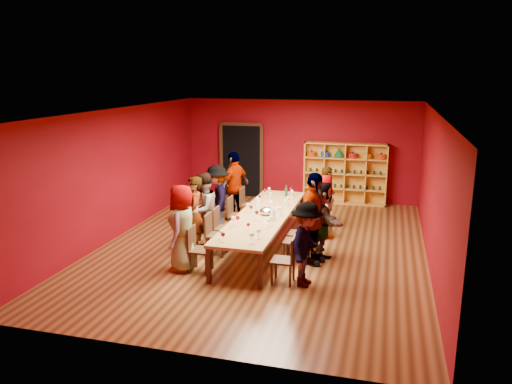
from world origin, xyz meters
TOP-DOWN VIEW (x-y plane):
  - room_shell at (0.00, 0.00)m, footprint 7.10×9.10m
  - tasting_table at (0.00, 0.00)m, footprint 1.10×4.50m
  - doorway at (-1.80, 4.43)m, footprint 1.40×0.17m
  - shelving_unit at (1.40, 4.32)m, footprint 2.40×0.40m
  - chair_person_left_0 at (-0.91, -1.68)m, footprint 0.42×0.42m
  - person_left_0 at (-1.20, -1.68)m, footprint 0.52×0.87m
  - chair_person_left_1 at (-0.91, -0.74)m, footprint 0.42×0.42m
  - person_left_1 at (-1.34, -0.74)m, footprint 0.66×0.74m
  - chair_person_left_2 at (-0.91, -0.25)m, footprint 0.42×0.42m
  - person_left_2 at (-1.31, -0.25)m, footprint 0.61×0.88m
  - chair_person_left_3 at (-0.91, 0.78)m, footprint 0.42×0.42m
  - person_left_3 at (-1.34, 0.78)m, footprint 0.83×1.15m
  - chair_person_left_4 at (-0.91, 1.81)m, footprint 0.42×0.42m
  - person_left_4 at (-1.22, 1.81)m, footprint 0.83×1.17m
  - chair_person_right_0 at (0.91, -1.80)m, footprint 0.42×0.42m
  - person_right_0 at (1.25, -1.80)m, footprint 0.55×1.06m
  - chair_person_right_1 at (0.91, -0.70)m, footprint 0.42×0.42m
  - person_right_1 at (1.21, -0.70)m, footprint 0.78×1.20m
  - chair_person_right_2 at (0.91, -0.18)m, footprint 0.42×0.42m
  - person_right_2 at (1.31, -0.18)m, footprint 1.00×1.54m
  - chair_person_right_3 at (0.91, 1.01)m, footprint 0.42×0.42m
  - person_right_3 at (1.21, 1.01)m, footprint 0.65×0.83m
  - chair_person_right_4 at (0.91, 1.93)m, footprint 0.42×0.42m
  - person_right_4 at (1.18, 1.93)m, footprint 0.50×0.62m
  - wine_glass_0 at (0.32, -1.64)m, footprint 0.09×0.09m
  - wine_glass_1 at (0.38, 0.88)m, footprint 0.09×0.09m
  - wine_glass_2 at (-0.30, 1.82)m, footprint 0.07×0.07m
  - wine_glass_3 at (-0.03, -0.44)m, footprint 0.08×0.08m
  - wine_glass_4 at (-0.27, -0.01)m, footprint 0.08×0.08m
  - wine_glass_5 at (0.01, -1.24)m, footprint 0.07×0.07m
  - wine_glass_6 at (-0.34, 0.98)m, footprint 0.08×0.08m
  - wine_glass_7 at (0.07, 0.45)m, footprint 0.08×0.08m
  - wine_glass_8 at (0.34, -0.91)m, footprint 0.08×0.08m
  - wine_glass_9 at (0.37, 0.06)m, footprint 0.08×0.08m
  - wine_glass_10 at (-0.27, -1.97)m, footprint 0.08×0.08m
  - wine_glass_11 at (-0.31, -0.92)m, footprint 0.08×0.08m
  - wine_glass_12 at (-0.37, -1.82)m, footprint 0.07×0.07m
  - wine_glass_13 at (0.34, -0.73)m, footprint 0.08×0.08m
  - wine_glass_14 at (-0.37, 1.62)m, footprint 0.08×0.08m
  - wine_glass_15 at (-0.33, 0.73)m, footprint 0.08×0.08m
  - wine_glass_16 at (0.34, 0.71)m, footprint 0.07×0.07m
  - wine_glass_17 at (0.26, 1.84)m, footprint 0.08×0.08m
  - wine_glass_18 at (0.32, 1.69)m, footprint 0.07×0.07m
  - wine_glass_19 at (-0.37, 0.06)m, footprint 0.08×0.08m
  - wine_glass_20 at (0.33, -0.07)m, footprint 0.09×0.09m
  - wine_glass_21 at (-0.14, 1.28)m, footprint 0.08×0.08m
  - wine_glass_22 at (-0.37, -1.03)m, footprint 0.09×0.09m
  - wine_glass_23 at (0.27, -1.92)m, footprint 0.09×0.09m
  - spittoon_bowl at (0.08, 0.00)m, footprint 0.32×0.32m
  - carafe_a at (-0.22, 0.38)m, footprint 0.11×0.11m
  - carafe_b at (0.31, -0.41)m, footprint 0.13×0.13m
  - wine_bottle at (0.16, 1.71)m, footprint 0.09×0.09m

SIDE VIEW (x-z plane):
  - chair_person_left_0 at x=-0.91m, z-range 0.05..0.94m
  - chair_person_left_1 at x=-0.91m, z-range 0.05..0.94m
  - chair_person_left_2 at x=-0.91m, z-range 0.05..0.94m
  - chair_person_left_3 at x=-0.91m, z-range 0.05..0.94m
  - chair_person_left_4 at x=-0.91m, z-range 0.05..0.94m
  - chair_person_right_0 at x=0.91m, z-range 0.05..0.94m
  - chair_person_right_1 at x=0.91m, z-range 0.05..0.94m
  - chair_person_right_2 at x=0.91m, z-range 0.05..0.94m
  - chair_person_right_3 at x=0.91m, z-range 0.05..0.94m
  - chair_person_right_4 at x=0.91m, z-range 0.05..0.94m
  - tasting_table at x=0.00m, z-range 0.32..1.07m
  - person_right_3 at x=1.21m, z-range 0.00..1.50m
  - person_right_4 at x=1.18m, z-range 0.00..1.52m
  - person_right_0 at x=1.25m, z-range 0.00..1.57m
  - person_right_2 at x=1.31m, z-range 0.00..1.61m
  - person_left_3 at x=-1.34m, z-range 0.00..1.65m
  - spittoon_bowl at x=0.08m, z-range 0.74..0.91m
  - person_left_2 at x=-1.31m, z-range 0.00..1.65m
  - person_left_1 at x=-1.34m, z-range 0.00..1.67m
  - person_left_0 at x=-1.20m, z-range 0.00..1.71m
  - wine_bottle at x=0.16m, z-range 0.72..1.01m
  - carafe_a at x=-0.22m, z-range 0.74..1.00m
  - carafe_b at x=0.31m, z-range 0.74..1.01m
  - wine_glass_5 at x=0.01m, z-range 0.79..0.97m
  - wine_glass_12 at x=-0.37m, z-range 0.79..0.97m
  - wine_glass_16 at x=0.34m, z-range 0.79..0.98m
  - wine_glass_18 at x=0.32m, z-range 0.79..0.98m
  - wine_glass_2 at x=-0.30m, z-range 0.79..0.98m
  - wine_glass_6 at x=-0.34m, z-range 0.79..0.98m
  - wine_glass_8 at x=0.34m, z-range 0.79..0.98m
  - wine_glass_14 at x=-0.37m, z-range 0.79..0.98m
  - wine_glass_10 at x=-0.27m, z-range 0.79..0.98m
  - wine_glass_4 at x=-0.27m, z-range 0.79..0.99m
  - wine_glass_21 at x=-0.14m, z-range 0.79..0.99m
  - wine_glass_9 at x=0.37m, z-range 0.79..0.99m
  - wine_glass_15 at x=-0.33m, z-range 0.79..0.99m
  - wine_glass_13 at x=0.34m, z-range 0.80..1.00m
  - wine_glass_7 at x=0.07m, z-range 0.80..1.00m
  - wine_glass_17 at x=0.26m, z-range 0.80..1.00m
  - wine_glass_11 at x=-0.31m, z-range 0.80..1.01m
  - wine_glass_3 at x=-0.03m, z-range 0.80..1.01m
  - wine_glass_19 at x=-0.37m, z-range 0.80..1.01m
  - wine_glass_0 at x=0.32m, z-range 0.80..1.01m
  - wine_glass_1 at x=0.38m, z-range 0.80..1.01m
  - wine_glass_20 at x=0.33m, z-range 0.80..1.02m
  - person_left_4 at x=-1.22m, z-range 0.00..1.82m
  - wine_glass_22 at x=-0.37m, z-range 0.80..1.02m
  - wine_glass_23 at x=0.27m, z-range 0.80..1.02m
  - person_right_1 at x=1.21m, z-range 0.00..1.89m
  - shelving_unit at x=1.40m, z-range 0.08..1.88m
  - doorway at x=-1.80m, z-range -0.03..2.27m
  - room_shell at x=0.00m, z-range -0.02..3.02m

